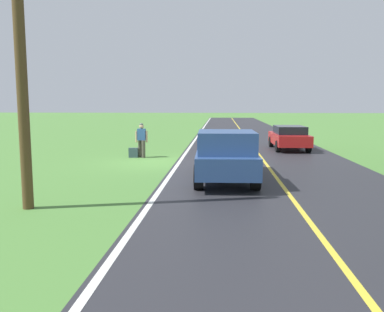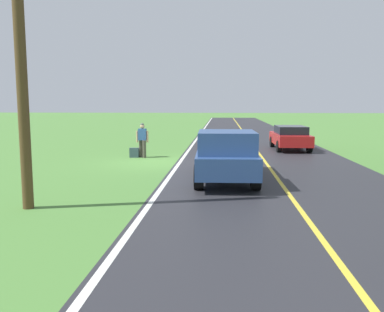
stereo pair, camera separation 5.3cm
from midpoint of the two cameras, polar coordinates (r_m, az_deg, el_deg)
name	(u,v)px [view 1 (the left image)]	position (r m, az deg, el deg)	size (l,w,h in m)	color
ground_plane	(156,162)	(19.03, -5.17, -0.89)	(200.00, 200.00, 0.00)	#4C7F38
road_surface	(266,163)	(18.90, 10.18, -1.03)	(8.31, 120.00, 0.00)	#28282D
lane_edge_line	(179,163)	(18.89, -1.90, -0.91)	(0.16, 117.60, 0.00)	silver
lane_centre_line	(266,163)	(18.90, 10.18, -1.02)	(0.14, 117.60, 0.00)	gold
hitchhiker_walking	(142,138)	(20.77, -7.12, 2.49)	(0.62, 0.51, 1.75)	#4C473D
suitcase_carried	(133,153)	(20.84, -8.26, 0.46)	(0.20, 0.46, 0.49)	#384C56
pickup_truck_passing	(225,154)	(14.33, 4.59, 0.29)	(2.21, 5.45, 1.82)	#2D4C84
sedan_near_oncoming	(289,137)	(24.80, 13.34, 2.61)	(1.98, 4.43, 1.41)	red
utility_pole_roadside	(19,36)	(11.37, -23.09, 15.16)	(0.28, 0.28, 8.76)	brown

